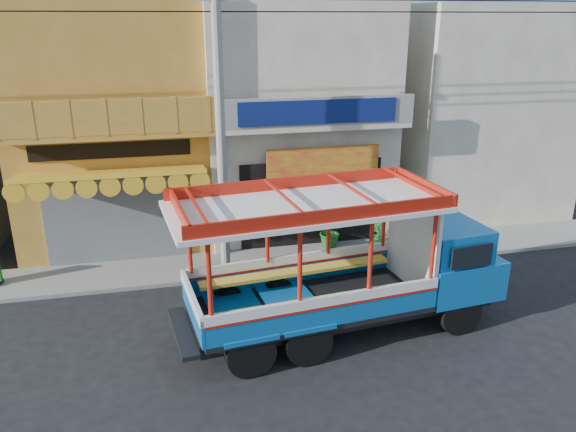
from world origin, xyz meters
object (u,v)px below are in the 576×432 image
object	(u,v)px
potted_plant_a	(330,231)
songthaew_truck	(365,261)
potted_plant_c	(403,225)
utility_pole	(225,103)
potted_plant_b	(376,234)

from	to	relation	value
potted_plant_a	songthaew_truck	bearing A→B (deg)	-122.88
songthaew_truck	potted_plant_a	bearing A→B (deg)	82.30
songthaew_truck	potted_plant_c	size ratio (longest dim) A/B	8.23
potted_plant_c	utility_pole	bearing A→B (deg)	-79.05
songthaew_truck	potted_plant_b	distance (m)	5.00
potted_plant_a	utility_pole	bearing A→B (deg)	175.59
potted_plant_a	potted_plant_b	distance (m)	1.49
songthaew_truck	potted_plant_c	distance (m)	6.00
utility_pole	potted_plant_c	xyz separation A→B (m)	(5.98, 1.40, -4.43)
utility_pole	potted_plant_b	size ratio (longest dim) A/B	31.30
songthaew_truck	potted_plant_c	xyz separation A→B (m)	(3.23, 4.92, -1.14)
utility_pole	potted_plant_c	bearing A→B (deg)	13.17
utility_pole	songthaew_truck	world-z (taller)	utility_pole
potted_plant_a	potted_plant_c	xyz separation A→B (m)	(2.58, 0.11, -0.05)
potted_plant_a	potted_plant_c	world-z (taller)	potted_plant_a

